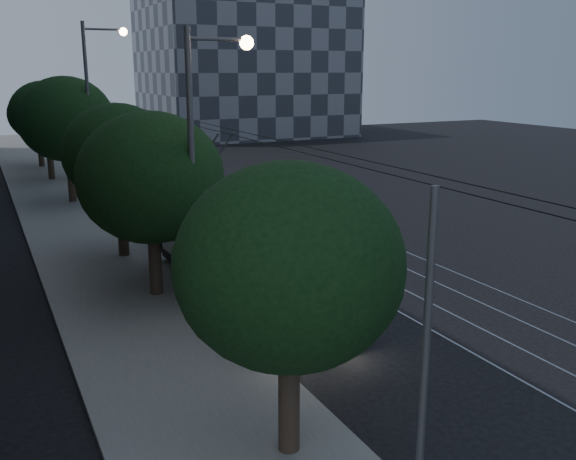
{
  "coord_description": "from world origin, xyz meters",
  "views": [
    {
      "loc": [
        -11.66,
        -17.82,
        7.77
      ],
      "look_at": [
        -1.31,
        3.39,
        1.81
      ],
      "focal_mm": 40.0,
      "sensor_mm": 36.0,
      "label": 1
    }
  ],
  "objects_px": {
    "car_white_c": "(98,170)",
    "pickup_silver": "(183,220)",
    "car_white_a": "(135,205)",
    "streetlamp_near": "(204,145)",
    "streetlamp_far": "(96,98)",
    "car_white_d": "(92,169)",
    "trolleybus": "(245,254)",
    "car_white_b": "(113,186)"
  },
  "relations": [
    {
      "from": "car_white_b",
      "to": "car_white_d",
      "type": "bearing_deg",
      "value": 101.78
    },
    {
      "from": "pickup_silver",
      "to": "streetlamp_far",
      "type": "bearing_deg",
      "value": 109.12
    },
    {
      "from": "streetlamp_far",
      "to": "pickup_silver",
      "type": "bearing_deg",
      "value": -75.44
    },
    {
      "from": "car_white_a",
      "to": "streetlamp_near",
      "type": "bearing_deg",
      "value": -84.99
    },
    {
      "from": "trolleybus",
      "to": "car_white_c",
      "type": "height_order",
      "value": "trolleybus"
    },
    {
      "from": "pickup_silver",
      "to": "car_white_d",
      "type": "xyz_separation_m",
      "value": [
        -1.12,
        18.67,
        -0.05
      ]
    },
    {
      "from": "streetlamp_near",
      "to": "streetlamp_far",
      "type": "bearing_deg",
      "value": 90.26
    },
    {
      "from": "trolleybus",
      "to": "streetlamp_far",
      "type": "height_order",
      "value": "streetlamp_far"
    },
    {
      "from": "trolleybus",
      "to": "pickup_silver",
      "type": "relative_size",
      "value": 2.0
    },
    {
      "from": "trolleybus",
      "to": "car_white_b",
      "type": "relative_size",
      "value": 2.24
    },
    {
      "from": "car_white_c",
      "to": "streetlamp_near",
      "type": "relative_size",
      "value": 0.51
    },
    {
      "from": "pickup_silver",
      "to": "car_white_c",
      "type": "bearing_deg",
      "value": 97.12
    },
    {
      "from": "trolleybus",
      "to": "streetlamp_near",
      "type": "distance_m",
      "value": 4.25
    },
    {
      "from": "car_white_a",
      "to": "streetlamp_far",
      "type": "bearing_deg",
      "value": 117.58
    },
    {
      "from": "car_white_c",
      "to": "streetlamp_far",
      "type": "bearing_deg",
      "value": -117.96
    },
    {
      "from": "car_white_a",
      "to": "trolleybus",
      "type": "bearing_deg",
      "value": -78.9
    },
    {
      "from": "car_white_d",
      "to": "streetlamp_far",
      "type": "relative_size",
      "value": 0.43
    },
    {
      "from": "car_white_c",
      "to": "car_white_d",
      "type": "relative_size",
      "value": 1.05
    },
    {
      "from": "trolleybus",
      "to": "car_white_c",
      "type": "bearing_deg",
      "value": 87.45
    },
    {
      "from": "car_white_c",
      "to": "car_white_b",
      "type": "bearing_deg",
      "value": -112.16
    },
    {
      "from": "trolleybus",
      "to": "pickup_silver",
      "type": "bearing_deg",
      "value": 83.41
    },
    {
      "from": "car_white_b",
      "to": "streetlamp_near",
      "type": "height_order",
      "value": "streetlamp_near"
    },
    {
      "from": "pickup_silver",
      "to": "car_white_b",
      "type": "height_order",
      "value": "pickup_silver"
    },
    {
      "from": "trolleybus",
      "to": "streetlamp_near",
      "type": "height_order",
      "value": "streetlamp_near"
    },
    {
      "from": "car_white_b",
      "to": "streetlamp_far",
      "type": "distance_m",
      "value": 6.13
    },
    {
      "from": "car_white_d",
      "to": "streetlamp_far",
      "type": "xyz_separation_m",
      "value": [
        -1.08,
        -10.21,
        5.41
      ]
    },
    {
      "from": "pickup_silver",
      "to": "car_white_a",
      "type": "bearing_deg",
      "value": 106.52
    },
    {
      "from": "car_white_a",
      "to": "streetlamp_near",
      "type": "distance_m",
      "value": 15.73
    },
    {
      "from": "car_white_a",
      "to": "car_white_c",
      "type": "xyz_separation_m",
      "value": [
        0.32,
        12.53,
        0.12
      ]
    },
    {
      "from": "streetlamp_far",
      "to": "trolleybus",
      "type": "bearing_deg",
      "value": -84.62
    },
    {
      "from": "car_white_a",
      "to": "streetlamp_far",
      "type": "relative_size",
      "value": 0.36
    },
    {
      "from": "car_white_c",
      "to": "streetlamp_near",
      "type": "xyz_separation_m",
      "value": [
        -1.32,
        -27.46,
        4.71
      ]
    },
    {
      "from": "pickup_silver",
      "to": "car_white_a",
      "type": "height_order",
      "value": "pickup_silver"
    },
    {
      "from": "car_white_d",
      "to": "streetlamp_far",
      "type": "distance_m",
      "value": 11.6
    },
    {
      "from": "streetlamp_far",
      "to": "car_white_b",
      "type": "bearing_deg",
      "value": 67.94
    },
    {
      "from": "trolleybus",
      "to": "car_white_d",
      "type": "bearing_deg",
      "value": 88.09
    },
    {
      "from": "pickup_silver",
      "to": "car_white_d",
      "type": "bearing_deg",
      "value": 97.98
    },
    {
      "from": "trolleybus",
      "to": "car_white_a",
      "type": "xyz_separation_m",
      "value": [
        -0.56,
        14.29,
        -0.94
      ]
    },
    {
      "from": "car_white_c",
      "to": "pickup_silver",
      "type": "bearing_deg",
      "value": -106.85
    },
    {
      "from": "streetlamp_near",
      "to": "car_white_b",
      "type": "bearing_deg",
      "value": 87.24
    },
    {
      "from": "streetlamp_far",
      "to": "car_white_c",
      "type": "bearing_deg",
      "value": 81.45
    },
    {
      "from": "trolleybus",
      "to": "pickup_silver",
      "type": "xyz_separation_m",
      "value": [
        0.55,
        9.02,
        -0.78
      ]
    }
  ]
}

